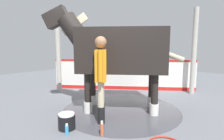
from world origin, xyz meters
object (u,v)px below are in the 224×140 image
object	(u,v)px
horse	(117,51)
bottle_shampoo	(67,130)
bottle_spray	(102,129)
handler	(101,73)
wash_bucket	(67,121)

from	to	relation	value
horse	bottle_shampoo	world-z (taller)	horse
bottle_spray	handler	bearing A→B (deg)	-43.07
horse	wash_bucket	distance (m)	1.95
wash_bucket	bottle_spray	size ratio (longest dim) A/B	1.17
horse	handler	world-z (taller)	horse
wash_bucket	bottle_spray	bearing A→B (deg)	-159.55
bottle_shampoo	horse	bearing A→B (deg)	-82.29
handler	bottle_shampoo	distance (m)	1.26
bottle_spray	wash_bucket	bearing A→B (deg)	20.45
bottle_shampoo	bottle_spray	distance (m)	0.63
bottle_shampoo	bottle_spray	bearing A→B (deg)	-139.75
wash_bucket	bottle_spray	distance (m)	0.74
wash_bucket	bottle_spray	world-z (taller)	wash_bucket
wash_bucket	bottle_shampoo	bearing A→B (deg)	146.28
bottle_spray	horse	bearing A→B (deg)	-59.79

